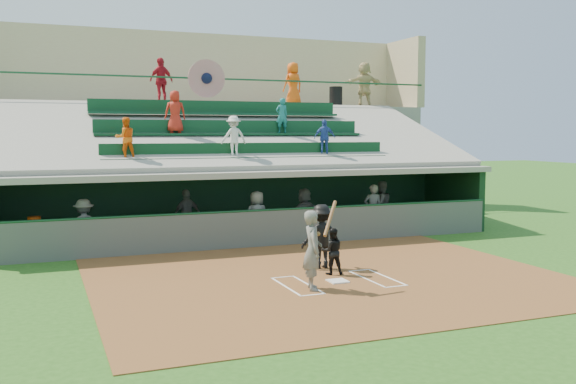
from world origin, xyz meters
name	(u,v)px	position (x,y,z in m)	size (l,w,h in m)	color
ground	(338,283)	(0.00, 0.00, 0.00)	(100.00, 100.00, 0.00)	#255417
dirt_slab	(329,278)	(0.00, 0.50, 0.01)	(11.00, 9.00, 0.02)	brown
home_plate	(338,281)	(0.00, 0.00, 0.04)	(0.43, 0.43, 0.03)	white
batters_box_chalk	(338,282)	(0.00, 0.00, 0.02)	(2.65, 1.85, 0.01)	silver
dugout_floor	(248,237)	(0.00, 6.75, 0.02)	(16.00, 3.50, 0.04)	gray
concourse_slab	(199,160)	(0.00, 13.50, 2.30)	(20.00, 3.00, 4.60)	gray
grandstand	(217,164)	(-0.01, 10.51, 2.26)	(20.40, 10.40, 7.80)	#525852
batter_at_plate	(313,250)	(-0.83, -0.45, 0.91)	(0.90, 0.78, 1.95)	#565854
catcher	(332,251)	(0.21, 0.77, 0.59)	(0.55, 0.43, 1.13)	black
home_umpire	(321,236)	(0.28, 1.53, 0.84)	(1.05, 0.61, 1.63)	black
dugout_bench	(237,224)	(0.03, 8.10, 0.28)	(16.01, 0.48, 0.48)	olive
white_table	(38,241)	(-6.45, 6.21, 0.38)	(0.78, 0.58, 0.68)	silver
water_cooler	(34,223)	(-6.52, 6.27, 0.90)	(0.37, 0.37, 0.37)	#D0460C
dugout_player_a	(84,226)	(-5.21, 5.74, 0.82)	(1.00, 0.58, 1.55)	#565954
dugout_player_b	(187,215)	(-2.00, 6.83, 0.85)	(0.95, 0.40, 1.63)	#535551
dugout_player_c	(257,217)	(-0.06, 5.63, 0.85)	(0.79, 0.51, 1.61)	#5D605B
dugout_player_d	(304,212)	(1.79, 6.23, 0.84)	(1.48, 0.47, 1.60)	#555753
dugout_player_e	(373,209)	(4.09, 5.73, 0.88)	(0.62, 0.40, 1.69)	#525450
dugout_player_f	(381,205)	(4.94, 6.66, 0.89)	(0.83, 0.65, 1.71)	#5D5F5A
trash_bin	(336,97)	(6.01, 12.63, 5.03)	(0.58, 0.58, 0.87)	black
concourse_staff_a	(161,80)	(-1.73, 12.31, 5.49)	(1.04, 0.43, 1.78)	#AB1320
concourse_staff_b	(293,84)	(3.81, 12.24, 5.51)	(0.88, 0.58, 1.81)	#EC530D
concourse_staff_c	(364,84)	(7.25, 12.34, 5.59)	(1.83, 0.58, 1.98)	tan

